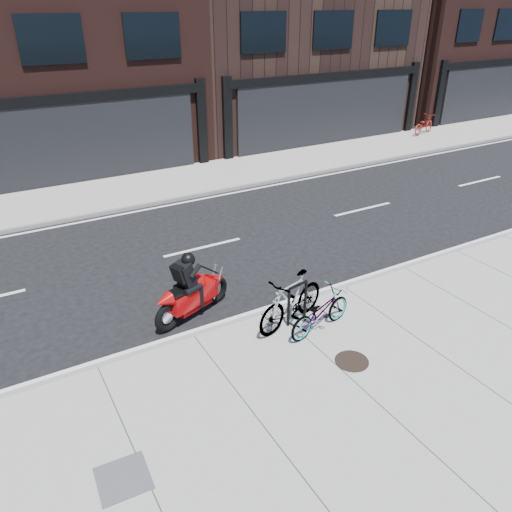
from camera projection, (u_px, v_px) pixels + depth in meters
ground at (235, 277)px, 12.89m from camera, size 120.00×120.00×0.00m
sidewalk_near at (363, 393)px, 9.00m from camera, size 60.00×6.00×0.13m
sidewalk_far at (140, 188)px, 18.85m from camera, size 60.00×3.50×0.13m
building_mideast at (274, 3)px, 25.66m from camera, size 12.00×10.00×12.50m
bike_rack at (297, 300)px, 10.64m from camera, size 0.56×0.15×0.95m
bicycle_front at (320, 312)px, 10.42m from camera, size 1.78×0.92×0.89m
bicycle_rear at (291, 300)px, 10.56m from camera, size 2.03×1.06×1.17m
motorcycle at (195, 289)px, 11.09m from camera, size 2.08×1.01×1.62m
bicycle_far at (424, 125)px, 25.98m from camera, size 1.93×1.14×0.96m
manhole_cover at (352, 361)px, 9.67m from camera, size 0.74×0.74×0.02m
utility_grate at (123, 478)px, 7.30m from camera, size 0.79×0.79×0.02m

